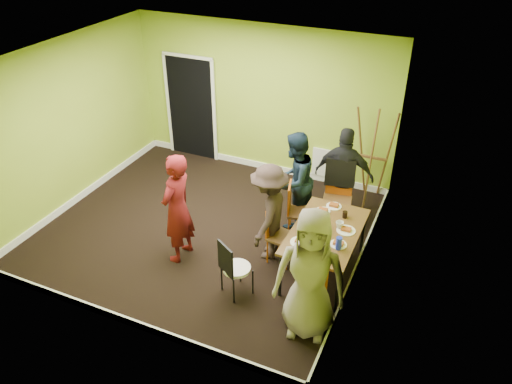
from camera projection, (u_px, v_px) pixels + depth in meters
ground at (207, 228)px, 8.13m from camera, size 5.00×5.00×0.00m
room_walls at (203, 174)px, 7.65m from camera, size 5.04×4.54×2.82m
dining_table at (326, 234)px, 6.85m from camera, size 0.90×1.50×0.75m
chair_left_far at (296, 207)px, 7.74m from camera, size 0.46×0.46×0.91m
chair_left_near at (278, 231)px, 7.22m from camera, size 0.42×0.42×0.91m
chair_back_end at (340, 180)px, 7.88m from camera, size 0.55×0.62×1.14m
chair_front_end at (312, 288)px, 6.24m from camera, size 0.47×0.47×0.85m
chair_bentwood at (233, 266)px, 6.59m from camera, size 0.46×0.47×0.87m
easel at (373, 156)px, 8.44m from camera, size 0.70×0.66×1.74m
plate_near_left at (323, 211)px, 7.21m from camera, size 0.22×0.22×0.01m
plate_near_right at (300, 242)px, 6.58m from camera, size 0.27×0.27×0.01m
plate_far_back at (334, 206)px, 7.32m from camera, size 0.23×0.23×0.01m
plate_far_front at (317, 250)px, 6.44m from camera, size 0.25×0.25×0.01m
plate_wall_back at (346, 231)px, 6.81m from camera, size 0.26×0.26×0.01m
plate_wall_front at (338, 244)px, 6.54m from camera, size 0.23×0.23×0.01m
thermos at (321, 223)px, 6.79m from camera, size 0.07×0.07×0.20m
blue_bottle at (339, 243)px, 6.43m from camera, size 0.08×0.08×0.18m
orange_bottle at (323, 218)px, 6.99m from camera, size 0.04×0.04×0.09m
glass_mid at (316, 218)px, 6.99m from camera, size 0.07×0.07×0.10m
glass_back at (345, 215)px, 7.06m from camera, size 0.07×0.07×0.10m
glass_front at (327, 251)px, 6.35m from camera, size 0.07×0.07×0.09m
cup_a at (312, 231)px, 6.72m from camera, size 0.13×0.13×0.10m
cup_b at (340, 225)px, 6.84m from camera, size 0.11×0.11×0.10m
person_standing at (177, 209)px, 7.10m from camera, size 0.42×0.63×1.70m
person_left_far at (294, 180)px, 7.86m from camera, size 0.73×0.88×1.61m
person_left_near at (269, 212)px, 7.18m from camera, size 0.65×1.02×1.51m
person_back_end at (344, 175)px, 7.99m from camera, size 0.97×0.45×1.62m
person_front_end at (310, 275)px, 5.84m from camera, size 0.95×0.71×1.77m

